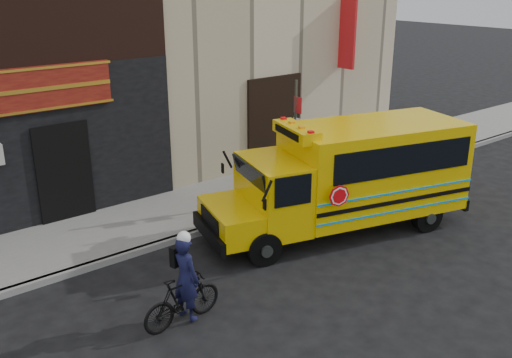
{
  "coord_description": "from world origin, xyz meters",
  "views": [
    {
      "loc": [
        -7.96,
        -8.68,
        6.3
      ],
      "look_at": [
        0.37,
        1.85,
        1.44
      ],
      "focal_mm": 40.0,
      "sensor_mm": 36.0,
      "label": 1
    }
  ],
  "objects_px": {
    "school_bus": "(351,174)",
    "cyclist": "(186,280)",
    "sign_pole": "(295,138)",
    "bicycle": "(182,300)"
  },
  "relations": [
    {
      "from": "sign_pole",
      "to": "bicycle",
      "type": "relative_size",
      "value": 2.13
    },
    {
      "from": "school_bus",
      "to": "bicycle",
      "type": "height_order",
      "value": "school_bus"
    },
    {
      "from": "sign_pole",
      "to": "cyclist",
      "type": "distance_m",
      "value": 6.47
    },
    {
      "from": "sign_pole",
      "to": "bicycle",
      "type": "distance_m",
      "value": 6.68
    },
    {
      "from": "bicycle",
      "to": "cyclist",
      "type": "xyz_separation_m",
      "value": [
        0.14,
        0.07,
        0.34
      ]
    },
    {
      "from": "school_bus",
      "to": "sign_pole",
      "type": "xyz_separation_m",
      "value": [
        0.03,
        2.15,
        0.45
      ]
    },
    {
      "from": "school_bus",
      "to": "cyclist",
      "type": "distance_m",
      "value": 5.65
    },
    {
      "from": "bicycle",
      "to": "cyclist",
      "type": "bearing_deg",
      "value": -65.9
    },
    {
      "from": "sign_pole",
      "to": "cyclist",
      "type": "bearing_deg",
      "value": -150.73
    },
    {
      "from": "bicycle",
      "to": "cyclist",
      "type": "relative_size",
      "value": 0.99
    }
  ]
}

